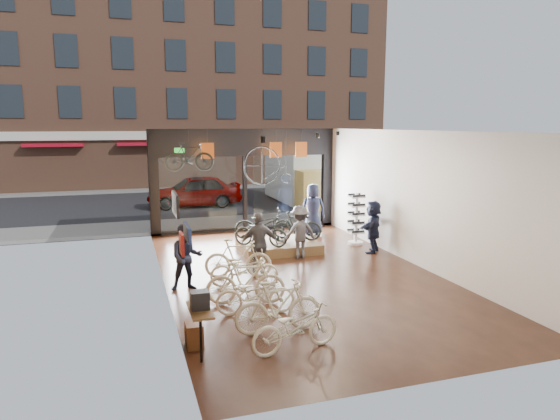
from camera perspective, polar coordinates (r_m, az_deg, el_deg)
name	(u,v)px	position (r m, az deg, el deg)	size (l,w,h in m)	color
ground_plane	(298,275)	(13.50, 2.10, -7.39)	(7.00, 12.00, 0.04)	black
ceiling	(299,130)	(12.90, 2.20, 9.13)	(7.00, 12.00, 0.04)	black
wall_left	(161,211)	(12.34, -13.42, -0.12)	(0.04, 12.00, 3.80)	#A36C32
wall_right	(416,198)	(14.62, 15.25, 1.32)	(0.04, 12.00, 3.80)	beige
wall_back	(435,265)	(7.79, 17.32, -6.04)	(7.00, 0.04, 3.80)	beige
storefront	(245,180)	(18.77, -4.05, 3.45)	(7.00, 0.26, 3.80)	black
exit_sign	(179,150)	(18.15, -11.44, 6.70)	(0.35, 0.06, 0.18)	#198C26
street_road	(207,197)	(27.78, -8.37, 1.45)	(30.00, 18.00, 0.02)	black
sidewalk_near	(238,222)	(20.21, -4.78, -1.39)	(30.00, 2.40, 0.12)	slate
sidewalk_far	(196,187)	(31.69, -9.55, 2.57)	(30.00, 2.00, 0.12)	slate
opposite_building	(188,77)	(34.06, -10.50, 14.74)	(26.00, 5.00, 14.00)	brown
street_car	(194,191)	(24.57, -9.77, 2.16)	(1.81, 4.49, 1.53)	gray
box_truck	(306,177)	(24.86, 3.00, 3.77)	(2.31, 6.92, 2.73)	silver
floor_bike_0	(295,327)	(9.01, 1.75, -13.22)	(0.59, 1.69, 0.89)	beige
floor_bike_1	(278,307)	(9.72, -0.19, -10.98)	(0.49, 1.73, 1.04)	beige
floor_bike_2	(255,294)	(10.64, -2.84, -9.58)	(0.58, 1.67, 0.88)	beige
floor_bike_3	(246,281)	(11.18, -3.93, -8.13)	(0.50, 1.76, 1.06)	beige
floor_bike_4	(244,269)	(12.39, -4.09, -6.76)	(0.59, 1.68, 0.89)	beige
floor_bike_5	(238,258)	(13.06, -4.79, -5.53)	(0.49, 1.75, 1.05)	beige
display_platform	(279,246)	(15.82, -0.17, -4.17)	(2.40, 1.80, 0.30)	brown
display_bike_left	(261,232)	(15.13, -2.22, -2.53)	(0.58, 1.67, 0.88)	black
display_bike_mid	(297,227)	(15.71, 1.94, -1.91)	(0.45, 1.60, 0.96)	black
display_bike_right	(264,224)	(16.09, -1.89, -1.61)	(0.65, 1.86, 0.98)	black
customer_1	(186,257)	(12.24, -10.65, -5.33)	(0.79, 0.61, 1.62)	#161C33
customer_2	(259,244)	(13.14, -2.38, -3.95)	(0.99, 0.41, 1.70)	#3F3F44
customer_3	(300,232)	(14.87, 2.26, -2.55)	(1.02, 0.59, 1.58)	#3F3F44
customer_4	(313,209)	(18.02, 3.78, 0.07)	(0.91, 0.59, 1.86)	#161C33
customer_5	(373,227)	(15.80, 10.59, -1.87)	(1.52, 0.48, 1.64)	#161C33
sunglasses_rack	(356,219)	(16.72, 8.68, -1.03)	(0.51, 0.42, 1.72)	white
wall_merch	(186,276)	(9.10, -10.70, -7.43)	(0.40, 2.40, 2.60)	navy
penny_farthing	(270,167)	(17.37, -1.19, 4.94)	(1.66, 0.06, 1.33)	black
hung_bike	(189,157)	(16.51, -10.35, 6.01)	(0.45, 1.58, 0.95)	black
jersey_left	(208,151)	(17.60, -8.28, 6.70)	(0.45, 0.03, 0.55)	#CC5919
jersey_mid	(276,150)	(18.17, -0.48, 6.90)	(0.45, 0.03, 0.55)	#CC5919
jersey_right	(301,149)	(18.48, 2.44, 6.94)	(0.45, 0.03, 0.55)	#CC5919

